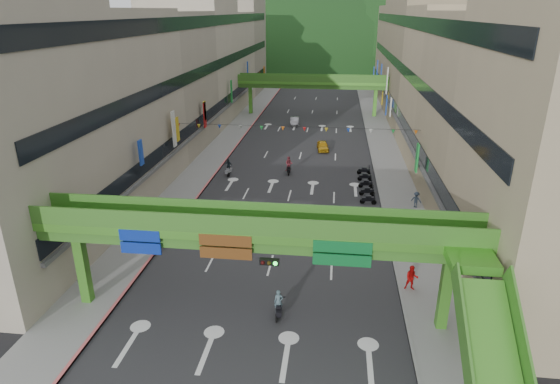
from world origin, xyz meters
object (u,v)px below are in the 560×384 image
(car_yellow, at_px, (323,146))
(pedestrian_red, at_px, (411,280))
(car_silver, at_px, (295,121))
(scooter_rider_near, at_px, (279,305))
(scooter_rider_mid, at_px, (289,165))
(overpass_near, at_px, (270,245))

(car_yellow, xyz_separation_m, pedestrian_red, (7.03, -33.05, 0.26))
(car_yellow, bearing_deg, car_silver, 103.00)
(scooter_rider_near, distance_m, scooter_rider_mid, 26.81)
(scooter_rider_mid, xyz_separation_m, car_yellow, (3.51, 10.13, -0.45))
(overpass_near, bearing_deg, car_silver, 93.61)
(overpass_near, distance_m, car_yellow, 37.77)
(overpass_near, relative_size, car_yellow, 7.76)
(overpass_near, bearing_deg, pedestrian_red, 26.37)
(car_silver, xyz_separation_m, pedestrian_red, (12.13, -47.33, 0.25))
(overpass_near, distance_m, car_silver, 52.03)
(overpass_near, xyz_separation_m, scooter_rider_near, (0.43, 0.59, -4.37))
(pedestrian_red, bearing_deg, scooter_rider_near, -152.97)
(car_yellow, distance_m, pedestrian_red, 33.79)
(scooter_rider_near, bearing_deg, overpass_near, -126.30)
(car_yellow, bearing_deg, scooter_rider_near, -98.80)
(car_yellow, bearing_deg, overpass_near, -99.43)
(scooter_rider_near, height_order, car_yellow, scooter_rider_near)
(scooter_rider_near, relative_size, scooter_rider_mid, 0.89)
(scooter_rider_mid, bearing_deg, car_silver, 93.70)
(overpass_near, xyz_separation_m, pedestrian_red, (8.87, 4.39, -4.33))
(overpass_near, distance_m, pedestrian_red, 10.80)
(scooter_rider_near, xyz_separation_m, pedestrian_red, (8.43, 3.81, 0.05))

